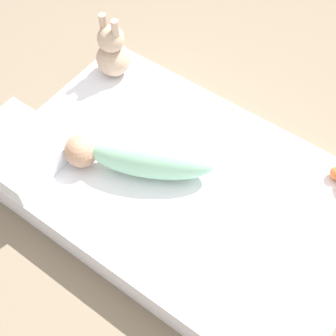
% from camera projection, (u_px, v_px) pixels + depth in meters
% --- Properties ---
extents(ground_plane, '(12.00, 12.00, 0.00)m').
position_uv_depth(ground_plane, '(183.00, 200.00, 1.92)').
color(ground_plane, '#7A6B56').
extents(bed_mattress, '(1.41, 0.89, 0.15)m').
position_uv_depth(bed_mattress, '(183.00, 191.00, 1.86)').
color(bed_mattress, white).
rests_on(bed_mattress, ground_plane).
extents(swaddled_baby, '(0.55, 0.37, 0.16)m').
position_uv_depth(swaddled_baby, '(140.00, 157.00, 1.75)').
color(swaddled_baby, '#99D6B2').
rests_on(swaddled_baby, bed_mattress).
extents(pillow, '(0.35, 0.31, 0.09)m').
position_uv_depth(pillow, '(18.00, 149.00, 1.82)').
color(pillow, white).
rests_on(pillow, bed_mattress).
extents(bunny_plush, '(0.15, 0.15, 0.30)m').
position_uv_depth(bunny_plush, '(113.00, 52.00, 2.02)').
color(bunny_plush, tan).
rests_on(bunny_plush, bed_mattress).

